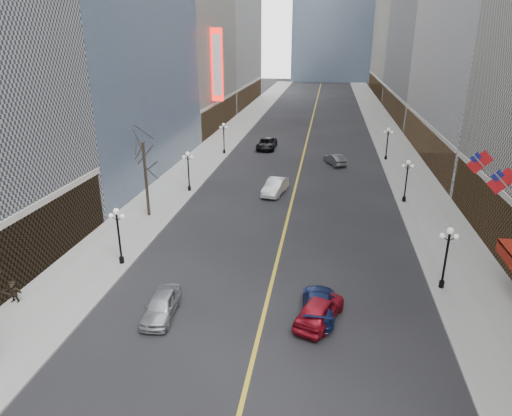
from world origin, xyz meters
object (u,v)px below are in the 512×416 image
(streetlamp_west_2, at_px, (188,167))
(streetlamp_east_1, at_px, (447,252))
(streetlamp_west_3, at_px, (224,135))
(car_sb_far, at_px, (335,159))
(car_nb_mid, at_px, (275,187))
(car_sb_near, at_px, (318,304))
(car_sb_mid, at_px, (320,310))
(car_nb_far, at_px, (267,144))
(streetlamp_east_3, at_px, (387,140))
(streetlamp_west_1, at_px, (118,230))
(car_nb_near, at_px, (161,305))
(streetlamp_east_2, at_px, (407,176))

(streetlamp_west_2, bearing_deg, streetlamp_east_1, -37.33)
(streetlamp_west_3, height_order, car_sb_far, streetlamp_west_3)
(car_nb_mid, distance_m, car_sb_near, 23.78)
(car_sb_mid, height_order, car_sb_far, car_sb_mid)
(car_sb_mid, xyz_separation_m, car_sb_far, (1.14, 37.71, -0.09))
(car_nb_far, bearing_deg, car_sb_far, -36.00)
(streetlamp_east_1, bearing_deg, car_sb_mid, -147.97)
(car_sb_near, height_order, car_sb_mid, car_sb_mid)
(streetlamp_east_3, bearing_deg, streetlamp_west_1, -123.25)
(car_nb_far, xyz_separation_m, car_sb_far, (10.56, -7.79, -0.10))
(car_nb_mid, xyz_separation_m, car_sb_near, (5.45, -23.14, -0.12))
(streetlamp_east_3, xyz_separation_m, car_sb_mid, (-8.32, -41.21, -2.08))
(streetlamp_east_3, relative_size, car_sb_far, 1.01)
(streetlamp_east_1, bearing_deg, streetlamp_east_3, 90.00)
(car_nb_far, bearing_deg, car_nb_near, -90.08)
(streetlamp_west_2, relative_size, car_sb_near, 0.90)
(streetlamp_west_3, distance_m, car_nb_far, 7.56)
(streetlamp_east_3, bearing_deg, car_nb_mid, -128.81)
(streetlamp_west_1, xyz_separation_m, car_nb_near, (5.45, -6.16, -2.14))
(streetlamp_east_2, height_order, car_nb_mid, streetlamp_east_2)
(streetlamp_west_1, xyz_separation_m, car_sb_near, (15.17, -4.40, -2.17))
(streetlamp_east_1, height_order, car_nb_far, streetlamp_east_1)
(streetlamp_east_3, relative_size, streetlamp_west_1, 1.00)
(streetlamp_west_2, bearing_deg, streetlamp_west_3, 90.00)
(streetlamp_west_2, relative_size, streetlamp_west_3, 1.00)
(car_nb_near, relative_size, car_nb_mid, 0.87)
(streetlamp_west_1, relative_size, car_sb_far, 1.01)
(streetlamp_west_2, height_order, car_nb_far, streetlamp_west_2)
(streetlamp_west_3, xyz_separation_m, car_sb_mid, (15.28, -41.21, -2.08))
(streetlamp_west_3, distance_m, car_sb_far, 16.93)
(car_nb_mid, height_order, car_sb_near, car_nb_mid)
(streetlamp_east_2, bearing_deg, car_nb_mid, 176.95)
(streetlamp_west_2, height_order, car_sb_near, streetlamp_west_2)
(streetlamp_east_2, distance_m, car_nb_near, 30.29)
(streetlamp_east_2, xyz_separation_m, car_nb_near, (-18.15, -24.16, -2.14))
(streetlamp_west_1, height_order, car_nb_mid, streetlamp_west_1)
(car_nb_near, bearing_deg, streetlamp_west_3, 93.42)
(streetlamp_east_2, distance_m, streetlamp_west_3, 29.68)
(car_nb_near, relative_size, car_nb_far, 0.75)
(car_nb_near, xyz_separation_m, car_sb_far, (10.97, 38.66, -0.02))
(car_nb_mid, relative_size, car_sb_far, 1.15)
(streetlamp_east_1, xyz_separation_m, car_sb_far, (-7.18, 32.50, -2.16))
(streetlamp_east_2, height_order, car_sb_near, streetlamp_east_2)
(car_nb_mid, height_order, car_sb_mid, car_nb_mid)
(streetlamp_west_2, xyz_separation_m, car_sb_far, (16.42, 14.50, -2.16))
(car_nb_near, xyz_separation_m, car_sb_near, (9.72, 1.75, -0.03))
(streetlamp_east_2, distance_m, streetlamp_west_2, 23.60)
(streetlamp_east_3, distance_m, car_nb_near, 45.95)
(streetlamp_west_2, relative_size, car_sb_far, 1.01)
(car_nb_far, distance_m, car_sb_near, 45.66)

